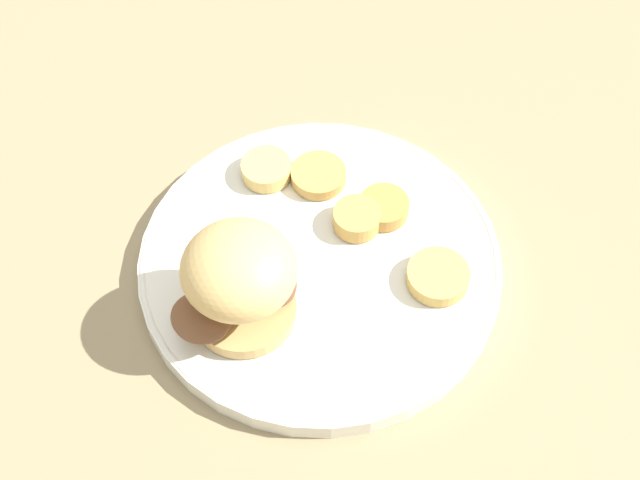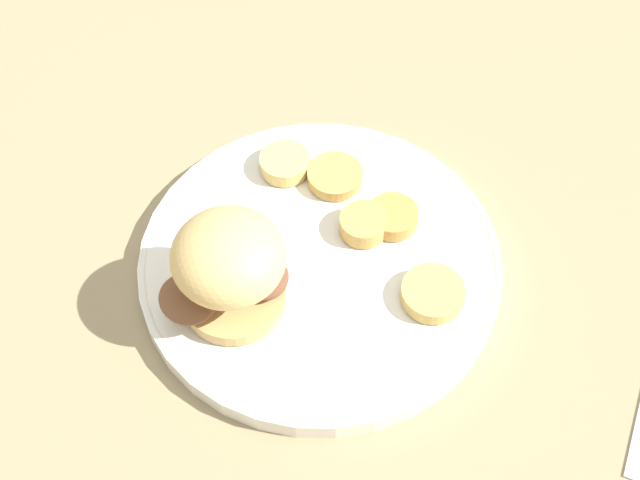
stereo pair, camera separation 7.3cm
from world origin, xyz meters
name	(u,v)px [view 1 (the left image)]	position (x,y,z in m)	size (l,w,h in m)	color
ground_plane	(320,270)	(0.00, 0.00, 0.00)	(4.00, 4.00, 0.00)	#937F5B
dinner_plate	(320,263)	(0.00, 0.00, 0.01)	(0.31, 0.31, 0.02)	white
sandwich	(239,280)	(0.04, 0.07, 0.07)	(0.10, 0.11, 0.09)	tan
potato_round_0	(319,175)	(0.03, -0.08, 0.03)	(0.05, 0.05, 0.01)	tan
potato_round_1	(438,277)	(-0.10, -0.01, 0.03)	(0.05, 0.05, 0.01)	tan
potato_round_2	(357,219)	(-0.02, -0.04, 0.03)	(0.04, 0.04, 0.02)	tan
potato_round_3	(266,169)	(0.08, -0.07, 0.03)	(0.05, 0.05, 0.01)	#DBB766
potato_round_4	(384,207)	(-0.04, -0.06, 0.03)	(0.04, 0.04, 0.01)	#BC8942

